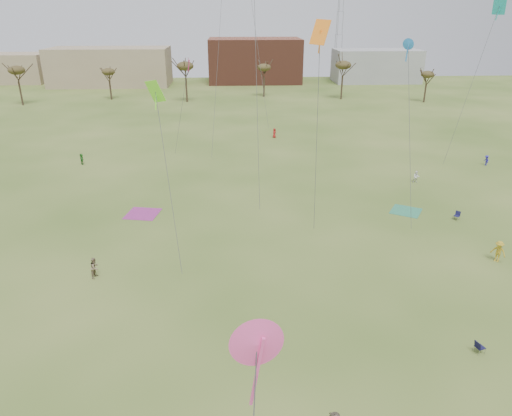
{
  "coord_description": "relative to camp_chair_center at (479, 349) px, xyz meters",
  "views": [
    {
      "loc": [
        -1.65,
        -21.1,
        19.53
      ],
      "look_at": [
        0.0,
        12.0,
        5.5
      ],
      "focal_mm": 32.99,
      "sensor_mm": 36.0,
      "label": 1
    }
  ],
  "objects": [
    {
      "name": "ground",
      "position": [
        -13.23,
        -1.4,
        -0.26
      ],
      "size": [
        260.0,
        260.0,
        0.0
      ],
      "primitive_type": "plane",
      "color": "#3B591B",
      "rests_on": "ground"
    },
    {
      "name": "spectator_fore_b",
      "position": [
        -25.93,
        10.22,
        0.58
      ],
      "size": [
        0.85,
        0.97,
        1.69
      ],
      "primitive_type": "imported",
      "rotation": [
        0.0,
        0.0,
        1.28
      ],
      "color": "#7F6B50",
      "rests_on": "ground"
    },
    {
      "name": "flyer_mid_b",
      "position": [
        7.04,
        11.09,
        0.68
      ],
      "size": [
        1.33,
        1.36,
        1.87
      ],
      "primitive_type": "imported",
      "rotation": [
        0.0,
        0.0,
        5.46
      ],
      "color": "#AE8F20",
      "rests_on": "ground"
    },
    {
      "name": "spectator_mid_e",
      "position": [
        7.32,
        30.6,
        0.47
      ],
      "size": [
        0.79,
        0.67,
        1.46
      ],
      "primitive_type": "imported",
      "rotation": [
        0.0,
        0.0,
        6.11
      ],
      "color": "white",
      "rests_on": "ground"
    },
    {
      "name": "flyer_far_a",
      "position": [
        -35.56,
        40.15,
        0.49
      ],
      "size": [
        0.88,
        1.45,
        1.49
      ],
      "primitive_type": "imported",
      "rotation": [
        0.0,
        0.0,
        1.91
      ],
      "color": "#2B7527",
      "rests_on": "ground"
    },
    {
      "name": "flyer_far_b",
      "position": [
        -8.08,
        53.24,
        0.52
      ],
      "size": [
        0.87,
        0.9,
        1.55
      ],
      "primitive_type": "imported",
      "rotation": [
        0.0,
        0.0,
        0.86
      ],
      "color": "maroon",
      "rests_on": "ground"
    },
    {
      "name": "flyer_far_c",
      "position": [
        19.32,
        36.93,
        0.44
      ],
      "size": [
        0.58,
        0.93,
        1.39
      ],
      "primitive_type": "imported",
      "rotation": [
        0.0,
        0.0,
        4.79
      ],
      "color": "#282197",
      "rests_on": "ground"
    },
    {
      "name": "blanket_plum",
      "position": [
        -24.4,
        22.61,
        -0.26
      ],
      "size": [
        3.74,
        3.74,
        0.03
      ],
      "primitive_type": "cube",
      "rotation": [
        0.0,
        0.0,
        2.96
      ],
      "color": "#9F3183",
      "rests_on": "ground"
    },
    {
      "name": "blanket_olive",
      "position": [
        3.1,
        21.94,
        -0.26
      ],
      "size": [
        3.97,
        3.97,
        0.03
      ],
      "primitive_type": "cube",
      "rotation": [
        0.0,
        0.0,
        1.03
      ],
      "color": "#318963",
      "rests_on": "ground"
    },
    {
      "name": "camp_chair_center",
      "position": [
        0.0,
        0.0,
        0.0
      ],
      "size": [
        0.66,
        0.63,
        0.87
      ],
      "rotation": [
        0.0,
        0.0,
        1.85
      ],
      "color": "#131233",
      "rests_on": "ground"
    },
    {
      "name": "camp_chair_right",
      "position": [
        7.43,
        19.56,
        0.0
      ],
      "size": [
        0.74,
        0.74,
        0.87
      ],
      "rotation": [
        0.0,
        0.0,
        5.48
      ],
      "color": "#16163D",
      "rests_on": "ground"
    },
    {
      "name": "tree_line",
      "position": [
        -16.08,
        77.72,
        6.83
      ],
      "size": [
        117.44,
        49.32,
        8.91
      ],
      "color": "#3A2B1E",
      "rests_on": "ground"
    },
    {
      "name": "building_tan",
      "position": [
        -48.23,
        113.6,
        4.74
      ],
      "size": [
        32.0,
        14.0,
        10.0
      ],
      "primitive_type": "cube",
      "color": "#937F60",
      "rests_on": "ground"
    },
    {
      "name": "building_brick",
      "position": [
        -8.23,
        118.6,
        5.74
      ],
      "size": [
        26.0,
        16.0,
        12.0
      ],
      "primitive_type": "cube",
      "color": "brown",
      "rests_on": "ground"
    },
    {
      "name": "building_grey",
      "position": [
        26.77,
        116.6,
        4.24
      ],
      "size": [
        24.0,
        12.0,
        9.0
      ],
      "primitive_type": "cube",
      "color": "gray",
      "rests_on": "ground"
    },
    {
      "name": "building_tan_west",
      "position": [
        -78.23,
        120.6,
        3.74
      ],
      "size": [
        20.0,
        12.0,
        8.0
      ],
      "primitive_type": "cube",
      "color": "#937F60",
      "rests_on": "ground"
    },
    {
      "name": "radio_tower",
      "position": [
        16.77,
        123.6,
        18.95
      ],
      "size": [
        1.51,
        1.72,
        41.0
      ],
      "color": "#9EA3A8",
      "rests_on": "ground"
    }
  ]
}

